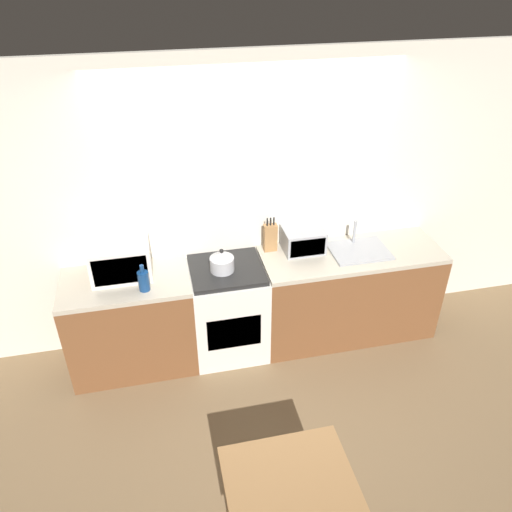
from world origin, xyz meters
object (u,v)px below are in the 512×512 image
(dining_table, at_px, (291,499))
(microwave, at_px, (120,259))
(stove_range, at_px, (228,310))
(bottle, at_px, (144,280))
(kettle, at_px, (222,261))
(toaster_oven, at_px, (303,240))

(dining_table, bearing_deg, microwave, 113.22)
(stove_range, height_order, bottle, bottle)
(kettle, relative_size, toaster_oven, 0.59)
(microwave, relative_size, dining_table, 0.65)
(microwave, xyz_separation_m, bottle, (0.17, -0.26, -0.06))
(dining_table, bearing_deg, stove_range, 90.63)
(bottle, bearing_deg, toaster_oven, 12.23)
(toaster_oven, bearing_deg, kettle, -167.77)
(stove_range, xyz_separation_m, kettle, (-0.04, -0.02, 0.54))
(dining_table, bearing_deg, toaster_oven, 71.63)
(kettle, bearing_deg, microwave, 171.62)
(microwave, distance_m, toaster_oven, 1.59)
(kettle, xyz_separation_m, toaster_oven, (0.76, 0.17, 0.02))
(toaster_oven, xyz_separation_m, dining_table, (-0.70, -2.11, -0.38))
(bottle, height_order, toaster_oven, bottle)
(microwave, height_order, bottle, microwave)
(kettle, distance_m, microwave, 0.83)
(stove_range, distance_m, toaster_oven, 0.92)
(microwave, bearing_deg, stove_range, -6.47)
(stove_range, height_order, kettle, kettle)
(stove_range, relative_size, toaster_oven, 2.52)
(microwave, distance_m, bottle, 0.32)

